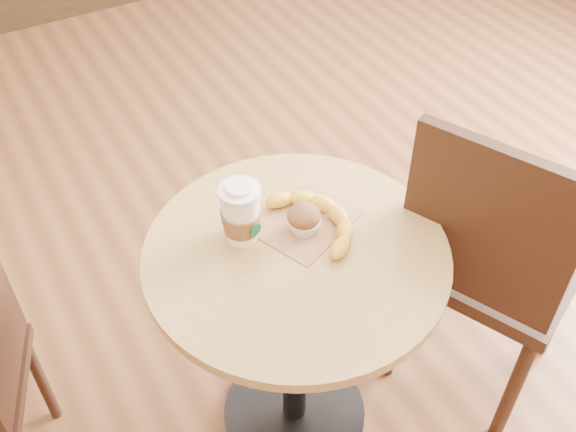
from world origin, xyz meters
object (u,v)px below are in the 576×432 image
object	(u,v)px
cafe_table	(296,304)
muffin	(304,220)
chair_right	(490,260)
coffee_cup	(241,215)
banana	(318,219)

from	to	relation	value
cafe_table	muffin	distance (m)	0.25
chair_right	coffee_cup	world-z (taller)	chair_right
chair_right	coffee_cup	bearing A→B (deg)	44.37
banana	cafe_table	bearing A→B (deg)	-158.95
cafe_table	banana	xyz separation A→B (m)	(0.09, 0.05, 0.23)
muffin	banana	size ratio (longest dim) A/B	0.29
coffee_cup	chair_right	bearing A→B (deg)	-38.25
coffee_cup	banana	world-z (taller)	coffee_cup
cafe_table	chair_right	bearing A→B (deg)	-14.84
coffee_cup	cafe_table	bearing A→B (deg)	-64.94
chair_right	cafe_table	bearing A→B (deg)	50.80
cafe_table	coffee_cup	bearing A→B (deg)	132.04
coffee_cup	muffin	distance (m)	0.15
cafe_table	coffee_cup	distance (m)	0.31
muffin	banana	world-z (taller)	muffin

